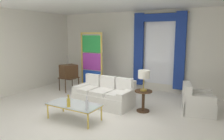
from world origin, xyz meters
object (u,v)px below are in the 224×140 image
at_px(couch_white_long, 105,95).
at_px(vintage_tv, 69,72).
at_px(bottle_crystal_tall, 69,102).
at_px(coffee_table, 74,105).
at_px(peacock_figurine, 97,87).
at_px(round_side_table, 143,99).
at_px(stained_glass_divider, 92,63).
at_px(table_lamp_brass, 144,75).
at_px(bottle_blue_decanter, 87,104).
at_px(armchair_white, 196,103).

relative_size(couch_white_long, vintage_tv, 1.33).
bearing_deg(bottle_crystal_tall, vintage_tv, 130.73).
relative_size(coffee_table, peacock_figurine, 2.23).
bearing_deg(round_side_table, stained_glass_divider, 154.64).
height_order(round_side_table, table_lamp_brass, table_lamp_brass).
relative_size(bottle_blue_decanter, vintage_tv, 0.25).
bearing_deg(peacock_figurine, armchair_white, -4.67).
bearing_deg(couch_white_long, peacock_figurine, 134.99).
distance_m(vintage_tv, round_side_table, 3.37).
height_order(peacock_figurine, table_lamp_brass, table_lamp_brass).
bearing_deg(armchair_white, table_lamp_brass, -154.83).
bearing_deg(bottle_blue_decanter, peacock_figurine, 119.06).
relative_size(bottle_crystal_tall, table_lamp_brass, 0.53).
relative_size(coffee_table, bottle_crystal_tall, 4.44).
relative_size(bottle_blue_decanter, peacock_figurine, 0.56).
bearing_deg(armchair_white, bottle_crystal_tall, -138.98).
height_order(bottle_crystal_tall, armchair_white, armchair_white).
xyz_separation_m(armchair_white, stained_glass_divider, (-3.88, 0.62, 0.77)).
distance_m(bottle_blue_decanter, bottle_crystal_tall, 0.52).
distance_m(bottle_blue_decanter, armchair_white, 3.03).
height_order(armchair_white, peacock_figurine, armchair_white).
xyz_separation_m(bottle_blue_decanter, table_lamp_brass, (0.75, 1.61, 0.48)).
bearing_deg(stained_glass_divider, peacock_figurine, -36.96).
bearing_deg(stained_glass_divider, bottle_blue_decanter, -57.08).
bearing_deg(peacock_figurine, round_side_table, -22.58).
relative_size(bottle_blue_decanter, bottle_crystal_tall, 1.11).
height_order(couch_white_long, armchair_white, couch_white_long).
bearing_deg(stained_glass_divider, bottle_crystal_tall, -65.36).
bearing_deg(couch_white_long, bottle_blue_decanter, -73.34).
relative_size(vintage_tv, armchair_white, 1.36).
bearing_deg(bottle_blue_decanter, armchair_white, 47.21).
height_order(bottle_blue_decanter, table_lamp_brass, table_lamp_brass).
bearing_deg(round_side_table, armchair_white, 25.17).
distance_m(peacock_figurine, table_lamp_brass, 2.46).
relative_size(stained_glass_divider, table_lamp_brass, 3.86).
distance_m(couch_white_long, coffee_table, 1.38).
height_order(bottle_blue_decanter, armchair_white, armchair_white).
distance_m(bottle_crystal_tall, round_side_table, 2.08).
height_order(couch_white_long, table_lamp_brass, table_lamp_brass).
xyz_separation_m(bottle_blue_decanter, armchair_white, (2.05, 2.22, -0.26)).
xyz_separation_m(couch_white_long, vintage_tv, (-2.05, 0.72, 0.42)).
distance_m(coffee_table, armchair_white, 3.29).
distance_m(bottle_blue_decanter, round_side_table, 1.78).
relative_size(vintage_tv, round_side_table, 2.26).
bearing_deg(bottle_crystal_tall, armchair_white, 41.02).
bearing_deg(armchair_white, coffee_table, -142.25).
relative_size(armchair_white, table_lamp_brass, 1.73).
xyz_separation_m(coffee_table, bottle_blue_decanter, (0.55, -0.20, 0.17)).
relative_size(coffee_table, armchair_white, 1.36).
relative_size(peacock_figurine, round_side_table, 1.01).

